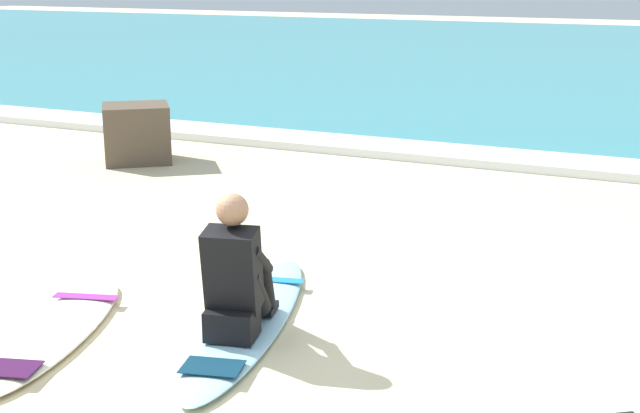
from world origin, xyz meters
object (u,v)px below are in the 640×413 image
at_px(surfboard_main, 248,320).
at_px(surfer_seated, 236,279).
at_px(surfboard_spare_near, 53,332).
at_px(shoreline_rock, 137,133).

relative_size(surfboard_main, surfer_seated, 2.77).
height_order(surfboard_spare_near, shoreline_rock, shoreline_rock).
height_order(surfer_seated, shoreline_rock, surfer_seated).
bearing_deg(shoreline_rock, surfboard_spare_near, -59.43).
bearing_deg(surfboard_spare_near, surfboard_main, 33.69).
distance_m(surfboard_main, surfboard_spare_near, 1.31).
xyz_separation_m(surfboard_main, surfer_seated, (0.07, -0.26, 0.40)).
bearing_deg(shoreline_rock, surfer_seated, -47.22).
bearing_deg(surfboard_main, surfboard_spare_near, -146.31).
relative_size(surfer_seated, shoreline_rock, 1.17).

